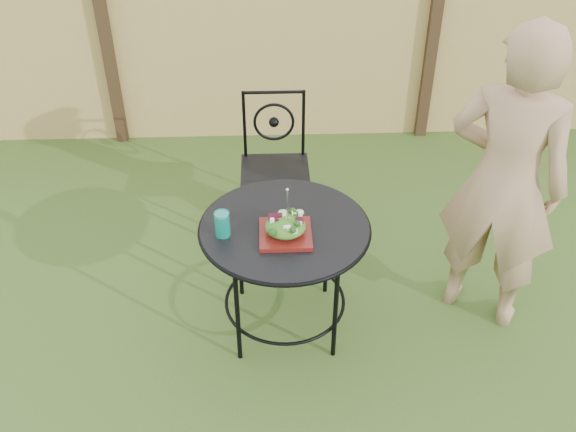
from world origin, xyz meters
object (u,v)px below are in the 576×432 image
at_px(patio_chair, 275,161).
at_px(diner, 504,183).
at_px(patio_table, 285,246).
at_px(salad_plate, 285,234).

xyz_separation_m(patio_chair, diner, (1.20, -0.91, 0.40)).
xyz_separation_m(patio_table, salad_plate, (0.00, -0.09, 0.15)).
height_order(patio_chair, salad_plate, patio_chair).
relative_size(patio_chair, diner, 0.53).
bearing_deg(patio_table, patio_chair, 91.85).
xyz_separation_m(patio_table, patio_chair, (-0.03, 1.01, -0.08)).
bearing_deg(diner, salad_plate, 40.08).
xyz_separation_m(patio_table, diner, (1.17, 0.09, 0.31)).
bearing_deg(patio_table, salad_plate, -89.14).
bearing_deg(salad_plate, patio_chair, 91.77).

